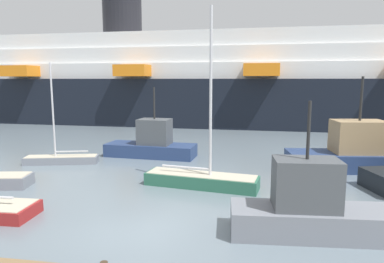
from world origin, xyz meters
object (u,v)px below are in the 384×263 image
(sailboat_1, at_px, (201,178))
(sailboat_3, at_px, (61,158))
(fishing_boat_0, at_px, (353,152))
(cruise_ship, at_px, (259,83))
(fishing_boat_3, at_px, (152,144))
(fishing_boat_1, at_px, (310,209))

(sailboat_1, relative_size, sailboat_3, 1.37)
(sailboat_1, relative_size, fishing_boat_0, 1.15)
(sailboat_1, xyz_separation_m, fishing_boat_0, (9.69, 5.42, 0.69))
(cruise_ship, bearing_deg, sailboat_1, -95.66)
(fishing_boat_0, distance_m, fishing_boat_3, 14.72)
(fishing_boat_3, xyz_separation_m, cruise_ship, (9.00, 23.47, 4.62))
(sailboat_1, xyz_separation_m, sailboat_3, (-10.86, 3.87, -0.12))
(fishing_boat_0, height_order, fishing_boat_1, fishing_boat_0)
(fishing_boat_0, distance_m, fishing_boat_1, 11.91)
(fishing_boat_1, xyz_separation_m, cruise_ship, (-0.95, 36.19, 4.56))
(sailboat_3, height_order, fishing_boat_0, sailboat_3)
(fishing_boat_3, distance_m, cruise_ship, 25.55)
(fishing_boat_3, height_order, cruise_ship, cruise_ship)
(sailboat_3, bearing_deg, fishing_boat_3, -164.77)
(fishing_boat_0, xyz_separation_m, fishing_boat_1, (-4.66, -10.96, -0.12))
(sailboat_3, xyz_separation_m, cruise_ship, (14.93, 26.78, 5.26))
(fishing_boat_3, bearing_deg, cruise_ship, 73.66)
(sailboat_1, bearing_deg, cruise_ship, 91.61)
(sailboat_1, bearing_deg, fishing_boat_3, 133.61)
(sailboat_3, relative_size, cruise_ship, 0.06)
(sailboat_3, relative_size, fishing_boat_0, 0.84)
(sailboat_1, distance_m, fishing_boat_1, 7.50)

